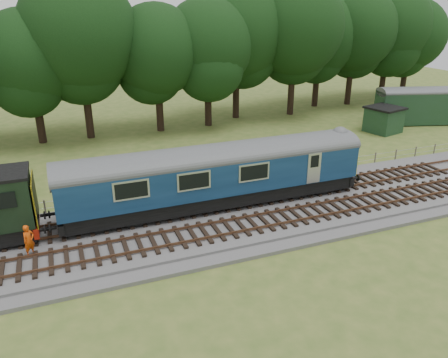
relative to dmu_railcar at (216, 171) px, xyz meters
name	(u,v)px	position (x,y,z in m)	size (l,w,h in m)	color
ground	(230,219)	(0.33, -1.40, -2.61)	(120.00, 120.00, 0.00)	#456123
ballast	(230,217)	(0.33, -1.40, -2.43)	(70.00, 7.00, 0.35)	#4C4C4F
track_north	(222,203)	(0.33, 0.00, -2.19)	(67.20, 2.40, 0.21)	black
track_south	(241,225)	(0.33, -3.00, -2.19)	(67.20, 2.40, 0.21)	black
fence	(205,191)	(0.33, 3.10, -2.61)	(64.00, 0.12, 1.00)	#6B6054
tree_line	(149,127)	(0.33, 20.60, -2.61)	(70.00, 8.00, 18.00)	black
dmu_railcar	(216,171)	(0.00, 0.00, 0.00)	(18.05, 2.86, 3.88)	black
worker	(29,241)	(-10.34, -1.97, -1.45)	(0.59, 0.39, 1.62)	#E24C0B
parked_coach	(447,103)	(29.49, 10.82, -0.53)	(14.62, 6.48, 3.70)	#1A3A1E
shed	(384,119)	(21.16, 10.37, -1.36)	(3.65, 3.65, 2.47)	#1A3A1E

